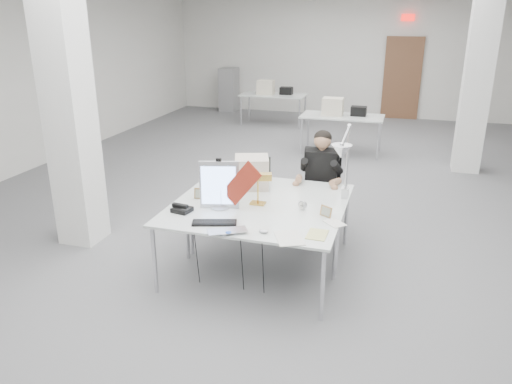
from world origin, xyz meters
TOP-DOWN VIEW (x-y plane):
  - room_shell at (0.04, 0.13)m, footprint 10.04×14.04m
  - desk_main at (0.00, -2.50)m, footprint 1.80×0.90m
  - desk_second at (0.00, -1.60)m, footprint 1.80×0.90m
  - bg_desk_a at (0.20, 3.00)m, footprint 1.60×0.80m
  - bg_desk_b at (-1.80, 5.20)m, footprint 1.60×0.80m
  - filing_cabinet at (-3.50, 6.65)m, footprint 0.45×0.55m
  - office_chair at (0.47, -0.91)m, footprint 0.51×0.51m
  - seated_person at (0.47, -0.96)m, footprint 0.57×0.69m
  - monitor at (-0.36, -2.30)m, footprint 0.40×0.15m
  - pennant at (-0.11, -2.33)m, footprint 0.46×0.11m
  - keyboard at (-0.26, -2.71)m, footprint 0.45×0.26m
  - laptop at (-0.04, -2.92)m, footprint 0.44×0.39m
  - mouse at (0.25, -2.77)m, footprint 0.10×0.08m
  - bankers_lamp at (-0.01, -2.08)m, footprint 0.33×0.21m
  - desk_phone at (-0.69, -2.52)m, footprint 0.21×0.19m
  - picture_frame_left at (-0.65, -2.11)m, footprint 0.15×0.06m
  - picture_frame_right at (0.74, -2.21)m, footprint 0.13×0.10m
  - desk_clock at (0.48, -2.09)m, footprint 0.10×0.06m
  - paper_stack_a at (0.51, -2.82)m, footprint 0.35×0.40m
  - paper_stack_b at (0.74, -2.67)m, footprint 0.18×0.25m
  - paper_stack_c at (0.85, -2.36)m, footprint 0.25×0.25m
  - beige_monitor at (-0.24, -1.58)m, footprint 0.48×0.47m
  - architect_lamp at (0.85, -1.87)m, footprint 0.29×0.77m

SIDE VIEW (x-z plane):
  - office_chair at x=0.47m, z-range 0.00..0.97m
  - filing_cabinet at x=-3.50m, z-range 0.00..1.20m
  - desk_main at x=0.00m, z-range 0.73..0.75m
  - desk_second at x=0.00m, z-range 0.73..0.75m
  - bg_desk_a at x=0.20m, z-range 0.73..0.75m
  - bg_desk_b at x=-1.80m, z-range 0.73..0.75m
  - paper_stack_c at x=0.85m, z-range 0.76..0.76m
  - paper_stack_a at x=0.51m, z-range 0.76..0.76m
  - paper_stack_b at x=0.74m, z-range 0.76..0.76m
  - keyboard at x=-0.26m, z-range 0.76..0.78m
  - laptop at x=-0.04m, z-range 0.76..0.78m
  - mouse at x=0.25m, z-range 0.76..0.79m
  - desk_phone at x=-0.69m, z-range 0.76..0.80m
  - desk_clock at x=0.48m, z-range 0.76..0.85m
  - picture_frame_right at x=0.74m, z-range 0.75..0.86m
  - picture_frame_left at x=-0.65m, z-range 0.75..0.87m
  - seated_person at x=0.47m, z-range 0.41..1.39m
  - bankers_lamp at x=-0.01m, z-range 0.76..1.10m
  - beige_monitor at x=-0.24m, z-range 0.75..1.12m
  - monitor at x=-0.36m, z-range 0.76..1.26m
  - pennant at x=-0.11m, z-range 0.81..1.31m
  - architect_lamp at x=0.85m, z-range 0.75..1.74m
  - room_shell at x=0.04m, z-range 0.07..3.31m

